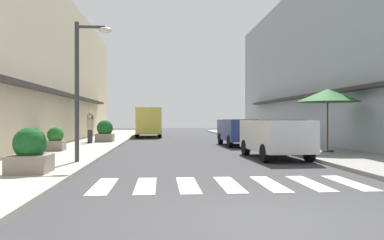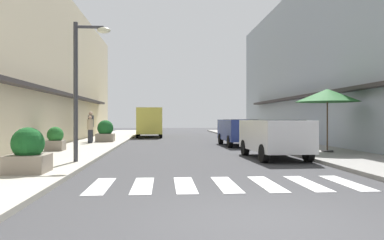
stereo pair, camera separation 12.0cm
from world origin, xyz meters
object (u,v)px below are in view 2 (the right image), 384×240
Objects in this scene: parked_car_mid at (239,129)px; delivery_van at (149,120)px; street_lamp at (82,75)px; planter_midblock at (55,139)px; cafe_umbrella at (327,96)px; planter_corner at (28,152)px; planter_far at (105,132)px; pedestrian_walking_near at (90,129)px; pedestrian_walking_far at (91,126)px; parked_car_near at (274,134)px.

parked_car_mid is 0.77× the size of delivery_van.
street_lamp is 4.37× the size of planter_midblock.
planter_corner is (-10.38, -5.51, -1.83)m from cafe_umbrella.
cafe_umbrella is at bearing -37.24° from planter_far.
pedestrian_walking_far is (-0.23, 1.43, 0.14)m from pedestrian_walking_near.
street_lamp is (-6.81, -8.38, 2.02)m from parked_car_mid.
street_lamp is at bearing -129.11° from parked_car_mid.
parked_car_near is 7.28m from street_lamp.
planter_midblock is at bearing 115.03° from street_lamp.
parked_car_near is 0.74× the size of delivery_van.
planter_midblock is 0.66× the size of pedestrian_walking_near.
planter_midblock is 6.58m from planter_far.
cafe_umbrella reaches higher than pedestrian_walking_near.
planter_far reaches higher than planter_midblock.
delivery_van is 19.08m from street_lamp.
pedestrian_walking_far is at bearing 163.64° from parked_car_mid.
pedestrian_walking_far is (-0.87, 13.37, 0.43)m from planter_corner.
pedestrian_walking_far is (-0.85, -0.04, 0.36)m from planter_far.
planter_far is 0.83× the size of pedestrian_walking_near.
parked_car_near is at bearing -50.53° from planter_far.
delivery_van reaches higher than parked_car_mid.
cafe_umbrella is at bearing -63.23° from delivery_van.
street_lamp is (-6.81, -1.58, 2.02)m from parked_car_near.
planter_corner is 13.41m from planter_far.
pedestrian_walking_near reaches higher than parked_car_mid.
parked_car_mid is at bearing -18.32° from planter_far.
planter_corner is at bearing 125.35° from pedestrian_walking_near.
street_lamp is 9.78m from pedestrian_walking_near.
planter_far is at bearing 79.56° from planter_midblock.
pedestrian_walking_near is (-11.02, 6.43, -1.54)m from cafe_umbrella.
planter_midblock is (-8.89, 2.88, -0.31)m from parked_car_near.
planter_far is (1.19, 6.47, 0.11)m from planter_midblock.
cafe_umbrella reaches higher than parked_car_mid.
street_lamp reaches higher than planter_corner.
street_lamp is 2.50× the size of pedestrian_walking_far.
pedestrian_walking_far is at bearing 93.71° from planter_corner.
street_lamp is at bearing 46.03° from pedestrian_walking_far.
cafe_umbrella is 13.79m from pedestrian_walking_far.
pedestrian_walking_near is (-0.64, 11.94, 0.29)m from planter_corner.
pedestrian_walking_far is (-8.56, 2.51, 0.16)m from parked_car_mid.
parked_car_near is 18.19m from delivery_van.
delivery_van is 9.97m from pedestrian_walking_near.
parked_car_near is at bearing 168.86° from pedestrian_walking_near.
street_lamp is (-1.47, -18.96, 1.54)m from delivery_van.
cafe_umbrella is (8.04, -15.93, 1.07)m from delivery_van.
parked_car_mid reaches higher than planter_midblock.
pedestrian_walking_near reaches higher than planter_midblock.
pedestrian_walking_near reaches higher than planter_far.
planter_far is 0.93m from pedestrian_walking_far.
cafe_umbrella is 1.70× the size of pedestrian_walking_near.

